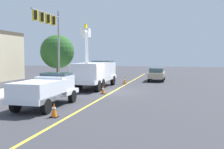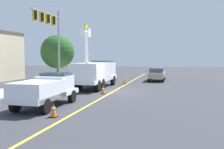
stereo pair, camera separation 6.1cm
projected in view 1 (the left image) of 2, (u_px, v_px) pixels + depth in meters
The scene contains 11 objects.
ground at pixel (113, 92), 22.93m from camera, with size 120.00×120.00×0.00m, color #38383D.
sidewalk_far_side at pixel (25, 88), 25.01m from camera, with size 60.00×3.60×0.12m, color #B2ADA3.
lane_centre_stripe at pixel (113, 92), 22.93m from camera, with size 50.00×0.16×0.01m, color yellow.
utility_bucket_truck at pixel (96, 72), 25.97m from camera, with size 8.27×3.35×6.55m.
service_pickup_truck at pixel (46, 89), 16.00m from camera, with size 5.66×2.32×2.06m.
passing_minivan at pixel (157, 73), 33.14m from camera, with size 4.85×2.07×1.69m.
traffic_cone_leading at pixel (54, 110), 13.33m from camera, with size 0.40×0.40×0.76m.
traffic_cone_mid_front at pixel (103, 90), 21.68m from camera, with size 0.40×0.40×0.70m.
traffic_cone_mid_rear at pixel (125, 80), 29.47m from camera, with size 0.40×0.40×0.87m.
traffic_signal_mast at pixel (51, 30), 27.90m from camera, with size 5.86×0.68×8.32m.
street_tree_right at pixel (57, 52), 34.79m from camera, with size 4.54×4.54×6.06m.
Camera 1 is at (-22.27, -4.71, 3.14)m, focal length 41.41 mm.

